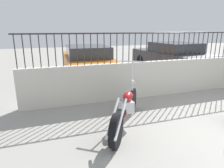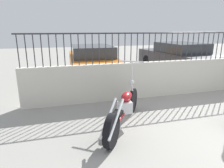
{
  "view_description": "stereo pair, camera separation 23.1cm",
  "coord_description": "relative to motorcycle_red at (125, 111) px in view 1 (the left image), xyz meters",
  "views": [
    {
      "loc": [
        -3.67,
        -2.08,
        1.94
      ],
      "look_at": [
        -2.26,
        2.13,
        0.7
      ],
      "focal_mm": 32.0,
      "sensor_mm": 36.0,
      "label": 1
    },
    {
      "loc": [
        -3.45,
        -2.15,
        1.94
      ],
      "look_at": [
        -2.26,
        2.13,
        0.7
      ],
      "focal_mm": 32.0,
      "sensor_mm": 36.0,
      "label": 2
    }
  ],
  "objects": [
    {
      "name": "low_wall",
      "position": [
        2.27,
        1.66,
        0.15
      ],
      "size": [
        8.79,
        0.18,
        1.03
      ],
      "color": "beige",
      "rests_on": "ground_plane"
    },
    {
      "name": "car_dark_grey",
      "position": [
        4.23,
        4.58,
        0.31
      ],
      "size": [
        2.21,
        4.27,
        1.33
      ],
      "rotation": [
        0.0,
        0.0,
        1.67
      ],
      "color": "black",
      "rests_on": "ground_plane"
    },
    {
      "name": "fence_railing",
      "position": [
        2.27,
        1.66,
        1.19
      ],
      "size": [
        8.79,
        0.04,
        0.81
      ],
      "color": "#2D2D33",
      "rests_on": "low_wall"
    },
    {
      "name": "car_orange",
      "position": [
        0.22,
        4.66,
        0.29
      ],
      "size": [
        1.93,
        4.35,
        1.28
      ],
      "rotation": [
        0.0,
        0.0,
        1.52
      ],
      "color": "black",
      "rests_on": "ground_plane"
    },
    {
      "name": "motorcycle_red",
      "position": [
        0.0,
        0.0,
        0.0
      ],
      "size": [
        1.34,
        1.87,
        1.27
      ],
      "rotation": [
        0.0,
        0.0,
        0.97
      ],
      "color": "black",
      "rests_on": "ground_plane"
    }
  ]
}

